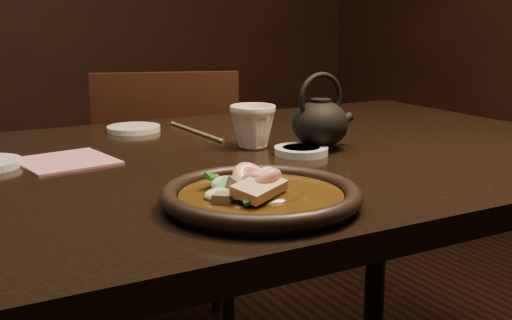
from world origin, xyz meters
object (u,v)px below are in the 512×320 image
chair (168,203)px  plate (261,197)px  tea_cup (253,125)px  table (204,201)px  teapot (320,121)px

chair → plate: 1.04m
chair → tea_cup: bearing=103.8°
chair → plate: size_ratio=3.14×
chair → tea_cup: 0.71m
plate → tea_cup: size_ratio=3.07×
tea_cup → table: bearing=-160.5°
table → chair: chair is taller
chair → tea_cup: size_ratio=9.65×
table → teapot: 0.27m
table → tea_cup: bearing=19.5°
table → plate: plate is taller
table → plate: size_ratio=5.91×
table → teapot: bearing=-7.3°
plate → teapot: size_ratio=1.90×
tea_cup → teapot: 0.13m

